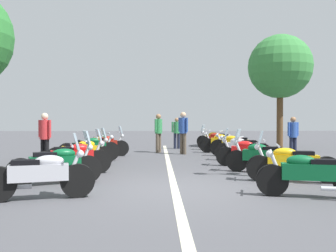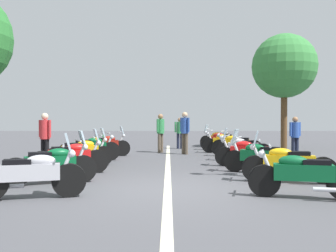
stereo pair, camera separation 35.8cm
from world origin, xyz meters
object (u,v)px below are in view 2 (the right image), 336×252
object	(u,v)px
motorcycle_left_row_5	(105,145)
motorcycle_right_row_6	(226,143)
motorcycle_left_row_1	(52,164)
motorcycle_right_row_5	(236,145)
motorcycle_left_row_4	(90,148)
motorcycle_right_row_4	(242,148)
motorcycle_left_row_2	(71,157)
motorcycle_right_row_3	(249,152)
motorcycle_right_row_2	(260,156)
roadside_tree_0	(284,66)
motorcycle_right_row_8	(220,139)
motorcycle_left_row_3	(81,151)
motorcycle_right_row_0	(302,174)
bystander_4	(180,131)
motorcycle_left_row_0	(32,174)
bystander_2	(295,134)
bystander_3	(160,130)
motorcycle_right_row_1	(287,163)
motorcycle_right_row_7	(222,140)
bystander_0	(185,129)

from	to	relation	value
motorcycle_left_row_5	motorcycle_right_row_6	xyz separation A→B (m)	(1.42, -5.02, -0.00)
motorcycle_left_row_1	motorcycle_right_row_5	bearing A→B (deg)	25.15
motorcycle_left_row_4	motorcycle_right_row_4	bearing A→B (deg)	-21.72
motorcycle_left_row_2	motorcycle_right_row_3	xyz separation A→B (m)	(1.49, -5.07, -0.01)
motorcycle_right_row_2	roadside_tree_0	size ratio (longest dim) A/B	0.33
motorcycle_right_row_8	motorcycle_left_row_3	bearing A→B (deg)	78.17
motorcycle_right_row_4	motorcycle_left_row_1	bearing A→B (deg)	56.63
motorcycle_right_row_2	motorcycle_left_row_2	bearing A→B (deg)	26.45
roadside_tree_0	motorcycle_right_row_3	bearing A→B (deg)	155.03
roadside_tree_0	motorcycle_right_row_0	bearing A→B (deg)	163.86
motorcycle_left_row_1	bystander_4	bearing A→B (deg)	48.39
motorcycle_left_row_4	motorcycle_right_row_6	xyz separation A→B (m)	(3.07, -5.26, -0.01)
motorcycle_left_row_0	bystander_4	distance (m)	12.00
roadside_tree_0	motorcycle_right_row_5	bearing A→B (deg)	142.81
motorcycle_left_row_0	motorcycle_left_row_1	bearing A→B (deg)	79.03
motorcycle_right_row_2	bystander_2	xyz separation A→B (m)	(3.98, -2.33, 0.46)
motorcycle_left_row_3	motorcycle_right_row_2	distance (m)	5.47
motorcycle_right_row_8	motorcycle_left_row_4	bearing A→B (deg)	72.62
motorcycle_left_row_3	motorcycle_right_row_6	bearing A→B (deg)	20.17
motorcycle_right_row_8	bystander_3	distance (m)	4.11
bystander_2	motorcycle_right_row_8	bearing A→B (deg)	-0.65
motorcycle_right_row_8	motorcycle_left_row_0	bearing A→B (deg)	91.29
motorcycle_left_row_5	roadside_tree_0	size ratio (longest dim) A/B	0.35
motorcycle_left_row_0	motorcycle_left_row_2	bearing A→B (deg)	76.31
motorcycle_right_row_6	motorcycle_right_row_1	bearing A→B (deg)	106.14
motorcycle_left_row_2	motorcycle_left_row_1	bearing A→B (deg)	-110.54
motorcycle_left_row_4	motorcycle_right_row_2	world-z (taller)	motorcycle_right_row_2
motorcycle_left_row_2	motorcycle_right_row_0	xyz separation A→B (m)	(-3.00, -5.07, -0.02)
motorcycle_left_row_0	motorcycle_right_row_7	xyz separation A→B (m)	(10.77, -5.04, 0.00)
motorcycle_left_row_4	motorcycle_right_row_5	bearing A→B (deg)	-6.22
motorcycle_left_row_2	motorcycle_left_row_4	size ratio (longest dim) A/B	0.97
motorcycle_left_row_1	motorcycle_right_row_7	bearing A→B (deg)	36.73
motorcycle_right_row_8	motorcycle_left_row_1	bearing A→B (deg)	87.87
bystander_3	motorcycle_left_row_3	bearing A→B (deg)	-83.00
motorcycle_left_row_0	motorcycle_right_row_0	distance (m)	4.95
motorcycle_left_row_3	bystander_0	xyz separation A→B (m)	(3.89, -3.44, 0.59)
motorcycle_right_row_4	motorcycle_right_row_2	bearing A→B (deg)	102.90
motorcycle_left_row_3	motorcycle_right_row_1	world-z (taller)	same
motorcycle_left_row_3	motorcycle_right_row_5	world-z (taller)	motorcycle_left_row_3
motorcycle_left_row_4	motorcycle_left_row_5	world-z (taller)	motorcycle_left_row_5
motorcycle_left_row_0	bystander_3	bearing A→B (deg)	61.36
motorcycle_left_row_0	motorcycle_left_row_3	size ratio (longest dim) A/B	0.97
motorcycle_right_row_7	bystander_0	size ratio (longest dim) A/B	1.18
motorcycle_left_row_4	motorcycle_right_row_0	size ratio (longest dim) A/B	1.04
motorcycle_left_row_4	bystander_3	xyz separation A→B (m)	(3.37, -2.40, 0.54)
motorcycle_right_row_0	bystander_0	xyz separation A→B (m)	(8.59, 1.78, 0.60)
bystander_4	motorcycle_left_row_1	bearing A→B (deg)	-22.79
motorcycle_left_row_2	motorcycle_left_row_3	size ratio (longest dim) A/B	0.99
motorcycle_left_row_2	motorcycle_right_row_7	xyz separation A→B (m)	(7.72, -5.16, -0.00)
motorcycle_right_row_4	bystander_2	size ratio (longest dim) A/B	1.25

